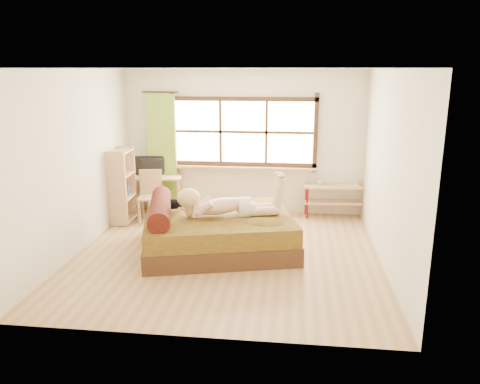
# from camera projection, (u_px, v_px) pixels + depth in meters

# --- Properties ---
(floor) EXTENTS (4.50, 4.50, 0.00)m
(floor) POSITION_uv_depth(u_px,v_px,m) (227.00, 254.00, 7.01)
(floor) COLOR #9E754C
(floor) RESTS_ON ground
(ceiling) EXTENTS (4.50, 4.50, 0.00)m
(ceiling) POSITION_uv_depth(u_px,v_px,m) (226.00, 68.00, 6.32)
(ceiling) COLOR white
(ceiling) RESTS_ON wall_back
(wall_back) EXTENTS (4.50, 0.00, 4.50)m
(wall_back) POSITION_uv_depth(u_px,v_px,m) (243.00, 142.00, 8.83)
(wall_back) COLOR silver
(wall_back) RESTS_ON floor
(wall_front) EXTENTS (4.50, 0.00, 4.50)m
(wall_front) POSITION_uv_depth(u_px,v_px,m) (193.00, 213.00, 4.50)
(wall_front) COLOR silver
(wall_front) RESTS_ON floor
(wall_left) EXTENTS (0.00, 4.50, 4.50)m
(wall_left) POSITION_uv_depth(u_px,v_px,m) (76.00, 163.00, 6.92)
(wall_left) COLOR silver
(wall_left) RESTS_ON floor
(wall_right) EXTENTS (0.00, 4.50, 4.50)m
(wall_right) POSITION_uv_depth(u_px,v_px,m) (388.00, 170.00, 6.41)
(wall_right) COLOR silver
(wall_right) RESTS_ON floor
(window) EXTENTS (2.80, 0.16, 1.46)m
(window) POSITION_uv_depth(u_px,v_px,m) (243.00, 134.00, 8.76)
(window) COLOR #FFEDBF
(window) RESTS_ON wall_back
(curtain) EXTENTS (0.55, 0.10, 2.20)m
(curtain) POSITION_uv_depth(u_px,v_px,m) (162.00, 152.00, 8.94)
(curtain) COLOR olive
(curtain) RESTS_ON wall_back
(bed) EXTENTS (2.59, 2.27, 0.84)m
(bed) POSITION_uv_depth(u_px,v_px,m) (215.00, 230.00, 7.15)
(bed) COLOR black
(bed) RESTS_ON floor
(woman) EXTENTS (1.62, 0.81, 0.67)m
(woman) POSITION_uv_depth(u_px,v_px,m) (228.00, 194.00, 6.94)
(woman) COLOR #D2A587
(woman) RESTS_ON bed
(kitten) EXTENTS (0.36, 0.21, 0.27)m
(kitten) POSITION_uv_depth(u_px,v_px,m) (173.00, 203.00, 7.23)
(kitten) COLOR black
(kitten) RESTS_ON bed
(desk) EXTENTS (1.22, 0.69, 0.72)m
(desk) POSITION_uv_depth(u_px,v_px,m) (151.00, 181.00, 8.92)
(desk) COLOR tan
(desk) RESTS_ON floor
(monitor) EXTENTS (0.64, 0.17, 0.36)m
(monitor) POSITION_uv_depth(u_px,v_px,m) (151.00, 166.00, 8.89)
(monitor) COLOR black
(monitor) RESTS_ON desk
(chair) EXTENTS (0.46, 0.46, 0.91)m
(chair) POSITION_uv_depth(u_px,v_px,m) (150.00, 192.00, 8.58)
(chair) COLOR tan
(chair) RESTS_ON floor
(pipe_shelf) EXTENTS (1.24, 0.40, 0.69)m
(pipe_shelf) POSITION_uv_depth(u_px,v_px,m) (338.00, 194.00, 8.68)
(pipe_shelf) COLOR tan
(pipe_shelf) RESTS_ON floor
(cup) EXTENTS (0.14, 0.14, 0.10)m
(cup) POSITION_uv_depth(u_px,v_px,m) (321.00, 182.00, 8.66)
(cup) COLOR gray
(cup) RESTS_ON pipe_shelf
(book) EXTENTS (0.20, 0.26, 0.02)m
(book) POSITION_uv_depth(u_px,v_px,m) (349.00, 185.00, 8.62)
(book) COLOR gray
(book) RESTS_ON pipe_shelf
(bookshelf) EXTENTS (0.34, 0.59, 1.33)m
(bookshelf) POSITION_uv_depth(u_px,v_px,m) (122.00, 186.00, 8.35)
(bookshelf) COLOR tan
(bookshelf) RESTS_ON floor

